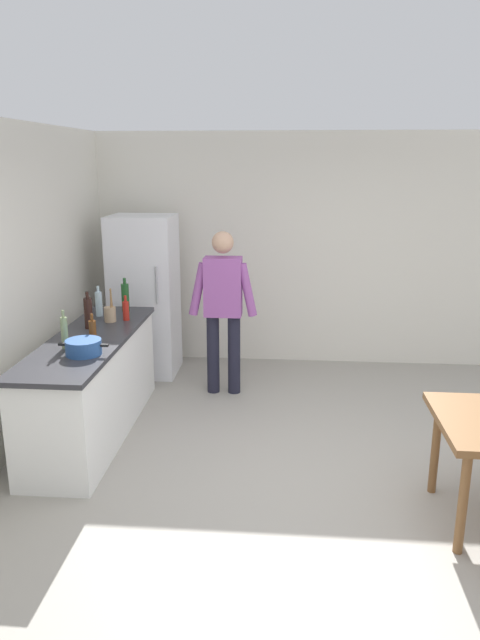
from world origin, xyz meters
name	(u,v)px	position (x,y,z in m)	size (l,w,h in m)	color
ground_plane	(323,490)	(0.00, 0.00, 0.00)	(14.00, 14.00, 0.00)	#9E998E
wall_back	(314,250)	(0.00, 3.00, 1.35)	(6.40, 0.12, 2.70)	silver
kitchen_counter	(93,385)	(-2.00, 0.80, 0.45)	(0.64, 2.20, 0.90)	white
refrigerator	(145,296)	(-1.90, 2.40, 0.90)	(0.70, 0.67, 1.80)	white
person	(223,302)	(-0.95, 1.85, 0.98)	(0.70, 0.22, 1.70)	#1E1E2D
cooking_pot	(84,347)	(-1.89, 0.34, 0.96)	(0.40, 0.28, 0.12)	#285193
utensil_jar	(110,314)	(-1.97, 1.31, 0.98)	(0.11, 0.11, 0.32)	tan
bottle_vinegar_tall	(64,332)	(-2.09, 0.48, 1.04)	(0.06, 0.06, 0.32)	gray
bottle_water_clear	(99,303)	(-2.13, 1.50, 1.03)	(0.07, 0.07, 0.30)	silver
bottle_sauce_red	(126,310)	(-1.83, 1.37, 1.00)	(0.06, 0.06, 0.24)	#B22319
bottle_wine_dark	(88,313)	(-2.09, 1.07, 1.05)	(0.08, 0.08, 0.34)	black
bottle_wine_green	(125,297)	(-1.93, 1.71, 1.05)	(0.08, 0.08, 0.34)	#1E5123
bottle_beer_brown	(93,332)	(-1.90, 0.61, 1.01)	(0.06, 0.06, 0.26)	#5B3314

